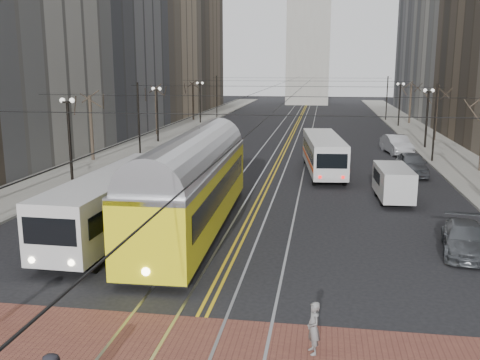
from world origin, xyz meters
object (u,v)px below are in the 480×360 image
(rear_bus, at_px, (323,155))
(pedestrian_b, at_px, (313,328))
(streetcar, at_px, (194,193))
(sedan_parked, at_px, (465,238))
(transit_bus, at_px, (115,204))
(sedan_silver, at_px, (397,145))
(sedan_grey, at_px, (412,164))
(cargo_van, at_px, (393,184))

(rear_bus, relative_size, pedestrian_b, 7.11)
(streetcar, relative_size, sedan_parked, 3.51)
(streetcar, bearing_deg, transit_bus, -160.58)
(sedan_silver, distance_m, sedan_parked, 27.63)
(transit_bus, distance_m, sedan_parked, 15.98)
(transit_bus, distance_m, rear_bus, 19.50)
(rear_bus, bearing_deg, transit_bus, -126.14)
(transit_bus, relative_size, sedan_grey, 2.43)
(cargo_van, xyz_separation_m, sedan_parked, (1.99, -8.91, -0.40))
(sedan_grey, xyz_separation_m, sedan_silver, (0.18, 10.30, 0.01))
(rear_bus, distance_m, sedan_grey, 6.58)
(rear_bus, bearing_deg, cargo_van, -68.66)
(streetcar, height_order, sedan_grey, streetcar)
(transit_bus, relative_size, streetcar, 0.76)
(transit_bus, xyz_separation_m, cargo_van, (13.97, 8.78, -0.45))
(streetcar, bearing_deg, cargo_van, 34.03)
(sedan_grey, bearing_deg, sedan_parked, -91.27)
(sedan_silver, bearing_deg, sedan_grey, -100.97)
(transit_bus, relative_size, sedan_parked, 2.67)
(cargo_van, bearing_deg, rear_bus, 114.60)
(transit_bus, distance_m, streetcar, 3.78)
(streetcar, height_order, sedan_parked, streetcar)
(pedestrian_b, bearing_deg, cargo_van, 147.36)
(cargo_van, distance_m, sedan_parked, 9.14)
(rear_bus, distance_m, pedestrian_b, 26.47)
(rear_bus, xyz_separation_m, sedan_silver, (6.73, 10.62, -0.56))
(transit_bus, xyz_separation_m, rear_bus, (9.79, 16.87, -0.09))
(cargo_van, height_order, sedan_grey, cargo_van)
(streetcar, xyz_separation_m, cargo_van, (10.46, 7.44, -0.81))
(cargo_van, xyz_separation_m, sedan_grey, (2.36, 8.41, -0.21))
(cargo_van, height_order, sedan_parked, cargo_van)
(streetcar, bearing_deg, pedestrian_b, -62.18)
(rear_bus, relative_size, sedan_parked, 2.41)
(sedan_parked, bearing_deg, pedestrian_b, -114.53)
(streetcar, relative_size, cargo_van, 3.33)
(streetcar, distance_m, sedan_silver, 29.22)
(transit_bus, xyz_separation_m, sedan_parked, (15.96, -0.13, -0.85))
(rear_bus, distance_m, sedan_parked, 18.10)
(transit_bus, xyz_separation_m, sedan_silver, (16.52, 27.49, -0.64))
(transit_bus, bearing_deg, rear_bus, 61.25)
(sedan_grey, bearing_deg, cargo_van, -105.70)
(transit_bus, relative_size, pedestrian_b, 7.87)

